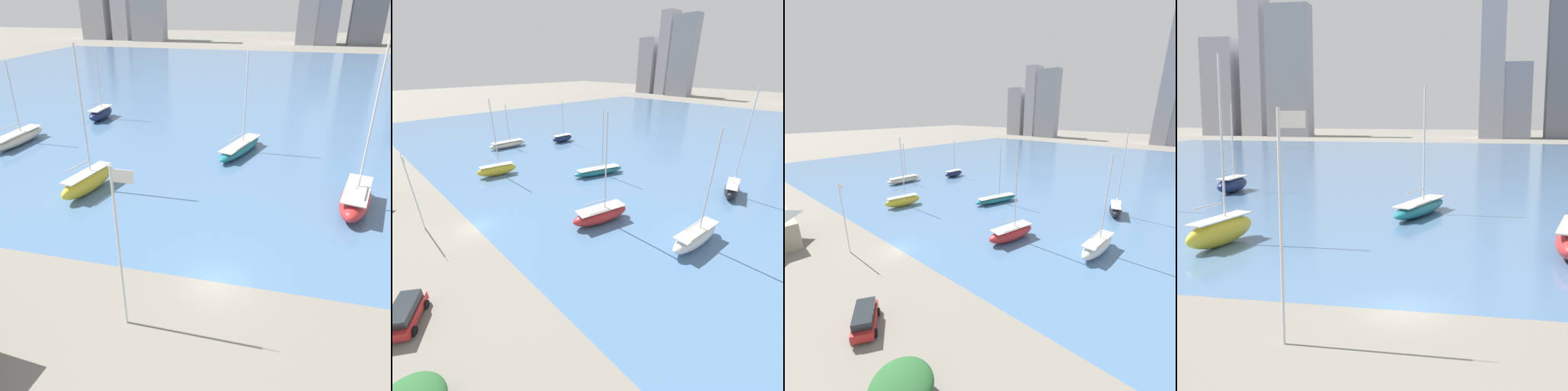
{
  "view_description": "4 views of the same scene",
  "coord_description": "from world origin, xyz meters",
  "views": [
    {
      "loc": [
        3.43,
        -20.38,
        17.23
      ],
      "look_at": [
        -3.88,
        9.52,
        1.52
      ],
      "focal_mm": 35.0,
      "sensor_mm": 36.0,
      "label": 1
    },
    {
      "loc": [
        31.24,
        -9.21,
        19.31
      ],
      "look_at": [
        7.98,
        12.92,
        3.22
      ],
      "focal_mm": 24.0,
      "sensor_mm": 36.0,
      "label": 2
    },
    {
      "loc": [
        30.53,
        -17.37,
        18.86
      ],
      "look_at": [
        2.49,
        14.83,
        5.06
      ],
      "focal_mm": 24.0,
      "sensor_mm": 36.0,
      "label": 3
    },
    {
      "loc": [
        3.47,
        -26.13,
        10.11
      ],
      "look_at": [
        -4.72,
        15.9,
        3.3
      ],
      "focal_mm": 50.0,
      "sensor_mm": 36.0,
      "label": 4
    }
  ],
  "objects": [
    {
      "name": "ground_plane",
      "position": [
        0.0,
        0.0,
        0.0
      ],
      "size": [
        500.0,
        500.0,
        0.0
      ],
      "primitive_type": "plane",
      "color": "gray"
    },
    {
      "name": "flag_pole",
      "position": [
        -4.53,
        -4.9,
        5.58
      ],
      "size": [
        1.24,
        0.14,
        10.2
      ],
      "color": "silver",
      "rests_on": "ground_plane"
    },
    {
      "name": "sailboat_yellow",
      "position": [
        -15.3,
        10.74,
        1.18
      ],
      "size": [
        3.16,
        7.65,
        14.09
      ],
      "rotation": [
        0.0,
        0.0,
        -0.2
      ],
      "color": "yellow",
      "rests_on": "harbor_water"
    },
    {
      "name": "sailboat_teal",
      "position": [
        -1.89,
        25.2,
        0.8
      ],
      "size": [
        5.33,
        10.57,
        12.27
      ],
      "rotation": [
        0.0,
        0.0,
        -0.32
      ],
      "color": "#1E757F",
      "rests_on": "harbor_water"
    },
    {
      "name": "distant_city_skyline",
      "position": [
        -4.73,
        171.51,
        26.32
      ],
      "size": [
        205.16,
        23.48,
        74.21
      ],
      "color": "#9E9EA8",
      "rests_on": "ground_plane"
    },
    {
      "name": "harbor_water",
      "position": [
        0.0,
        70.0,
        0.0
      ],
      "size": [
        180.0,
        140.0,
        0.0
      ],
      "color": "#4C7099",
      "rests_on": "ground_plane"
    },
    {
      "name": "sailboat_navy",
      "position": [
        -26.13,
        35.51,
        1.02
      ],
      "size": [
        2.55,
        6.39,
        10.75
      ],
      "rotation": [
        0.0,
        0.0,
        -0.03
      ],
      "color": "#19234C",
      "rests_on": "harbor_water"
    }
  ]
}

